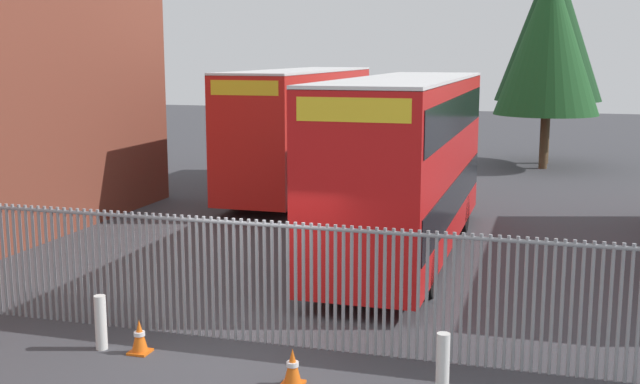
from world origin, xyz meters
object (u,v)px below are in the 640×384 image
Objects in this scene: double_decker_bus_behind_fence_right at (301,126)px; bollard_center_front at (443,364)px; bollard_near_left at (101,322)px; traffic_cone_mid_forecourt at (140,337)px; double_decker_bus_behind_fence_left at (406,159)px; traffic_cone_by_gate at (293,367)px.

bollard_center_front is at bearing -65.29° from double_decker_bus_behind_fence_right.
bollard_center_front is (7.34, -15.95, -1.95)m from double_decker_bus_behind_fence_right.
bollard_near_left is 1.61× the size of traffic_cone_mid_forecourt.
bollard_center_front is (2.06, -8.04, -1.95)m from double_decker_bus_behind_fence_left.
double_decker_bus_behind_fence_left is 18.32× the size of traffic_cone_by_gate.
double_decker_bus_behind_fence_right is 11.38× the size of bollard_near_left.
double_decker_bus_behind_fence_left is 11.38× the size of bollard_near_left.
bollard_near_left is 3.65m from traffic_cone_by_gate.
double_decker_bus_behind_fence_left is 8.69m from traffic_cone_mid_forecourt.
double_decker_bus_behind_fence_right is at bearing 123.70° from double_decker_bus_behind_fence_left.
traffic_cone_mid_forecourt is at bearing 169.89° from traffic_cone_by_gate.
traffic_cone_by_gate is at bearing -171.76° from bollard_center_front.
bollard_center_front reaches higher than traffic_cone_by_gate.
traffic_cone_mid_forecourt is (-2.89, 0.52, 0.00)m from traffic_cone_by_gate.
bollard_near_left and bollard_center_front have the same top height.
bollard_center_front is 2.26m from traffic_cone_by_gate.
double_decker_bus_behind_fence_left and double_decker_bus_behind_fence_right have the same top height.
double_decker_bus_behind_fence_right is 16.05m from traffic_cone_mid_forecourt.
double_decker_bus_behind_fence_right is 11.38× the size of bollard_center_front.
bollard_near_left is at bearing 172.21° from traffic_cone_by_gate.
double_decker_bus_behind_fence_left is at bearing 104.39° from bollard_center_front.
double_decker_bus_behind_fence_right is (-5.28, 7.91, 0.00)m from double_decker_bus_behind_fence_left.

